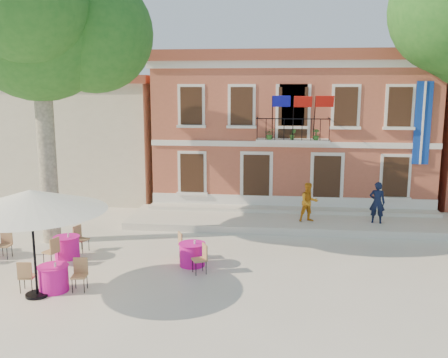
% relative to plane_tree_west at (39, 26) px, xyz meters
% --- Properties ---
extents(ground, '(90.00, 90.00, 0.00)m').
position_rel_plane_tree_west_xyz_m(ground, '(7.20, -0.99, -8.00)').
color(ground, beige).
rests_on(ground, ground).
extents(main_building, '(13.50, 9.59, 7.50)m').
position_rel_plane_tree_west_xyz_m(main_building, '(9.20, 9.00, -4.22)').
color(main_building, '#B25740').
rests_on(main_building, ground).
extents(neighbor_west, '(9.40, 9.40, 6.40)m').
position_rel_plane_tree_west_xyz_m(neighbor_west, '(-2.30, 10.01, -4.79)').
color(neighbor_west, beige).
rests_on(neighbor_west, ground).
extents(terrace, '(14.00, 3.40, 0.30)m').
position_rel_plane_tree_west_xyz_m(terrace, '(9.20, 3.41, -7.85)').
color(terrace, silver).
rests_on(terrace, ground).
extents(plane_tree_west, '(5.52, 5.52, 10.85)m').
position_rel_plane_tree_west_xyz_m(plane_tree_west, '(0.00, 0.00, 0.00)').
color(plane_tree_west, '#A59E84').
rests_on(plane_tree_west, ground).
extents(patio_umbrella, '(4.16, 4.16, 3.09)m').
position_rel_plane_tree_west_xyz_m(patio_umbrella, '(1.88, -4.95, -5.22)').
color(patio_umbrella, black).
rests_on(patio_umbrella, ground).
extents(pedestrian_navy, '(0.70, 0.54, 1.73)m').
position_rel_plane_tree_west_xyz_m(pedestrian_navy, '(12.69, 2.98, -6.84)').
color(pedestrian_navy, black).
rests_on(pedestrian_navy, terrace).
extents(pedestrian_orange, '(0.96, 0.85, 1.65)m').
position_rel_plane_tree_west_xyz_m(pedestrian_orange, '(9.90, 2.89, -6.88)').
color(pedestrian_orange, orange).
rests_on(pedestrian_orange, terrace).
extents(cafe_table_0, '(1.96, 0.90, 0.95)m').
position_rel_plane_tree_west_xyz_m(cafe_table_0, '(2.20, -4.56, -7.58)').
color(cafe_table_0, '#D71494').
rests_on(cafe_table_0, ground).
extents(cafe_table_1, '(1.26, 1.90, 0.95)m').
position_rel_plane_tree_west_xyz_m(cafe_table_1, '(5.84, -2.03, -7.58)').
color(cafe_table_1, '#D71494').
rests_on(cafe_table_1, ground).
extents(cafe_table_3, '(1.03, 1.95, 0.95)m').
position_rel_plane_tree_west_xyz_m(cafe_table_3, '(1.38, -1.78, -7.58)').
color(cafe_table_3, '#D71494').
rests_on(cafe_table_3, ground).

